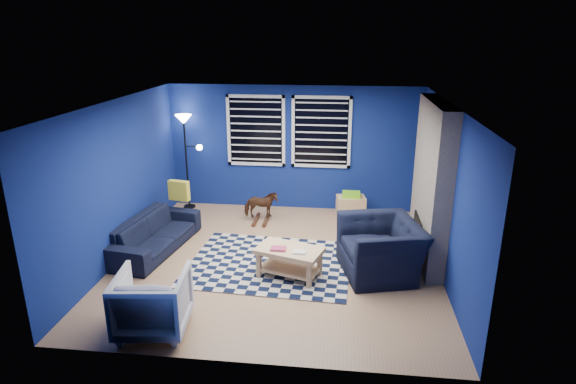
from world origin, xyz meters
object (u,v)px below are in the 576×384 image
object	(u,v)px
armchair_bent	(153,302)
rocking_horse	(261,205)
sofa	(155,234)
armchair_big	(381,248)
cabinet	(351,207)
floor_lamp	(185,132)
coffee_table	(289,256)
tv	(423,150)

from	to	relation	value
armchair_bent	rocking_horse	size ratio (longest dim) A/B	1.35
sofa	armchair_big	size ratio (longest dim) A/B	1.58
rocking_horse	cabinet	world-z (taller)	rocking_horse
armchair_big	rocking_horse	size ratio (longest dim) A/B	1.97
sofa	cabinet	xyz separation A→B (m)	(3.25, 1.81, -0.05)
cabinet	floor_lamp	distance (m)	3.58
floor_lamp	armchair_big	bearing A→B (deg)	-33.21
armchair_big	coffee_table	world-z (taller)	armchair_big
tv	coffee_table	xyz separation A→B (m)	(-2.19, -2.48, -1.07)
armchair_bent	sofa	bearing A→B (deg)	-75.51
sofa	rocking_horse	distance (m)	2.11
armchair_bent	rocking_horse	world-z (taller)	armchair_bent
tv	cabinet	world-z (taller)	tv
sofa	armchair_big	bearing A→B (deg)	-87.62
sofa	cabinet	world-z (taller)	sofa
sofa	tv	bearing A→B (deg)	-59.83
floor_lamp	armchair_bent	bearing A→B (deg)	-78.10
sofa	coffee_table	xyz separation A→B (m)	(2.33, -0.67, 0.04)
armchair_big	cabinet	xyz separation A→B (m)	(-0.42, 2.20, -0.16)
sofa	rocking_horse	size ratio (longest dim) A/B	3.12
armchair_bent	rocking_horse	bearing A→B (deg)	-107.42
tv	rocking_horse	xyz separation A→B (m)	(-2.98, -0.36, -1.06)
cabinet	armchair_bent	bearing A→B (deg)	-130.30
rocking_horse	coffee_table	xyz separation A→B (m)	(0.79, -2.11, -0.01)
sofa	floor_lamp	size ratio (longest dim) A/B	1.02
sofa	armchair_bent	world-z (taller)	armchair_bent
armchair_big	rocking_horse	bearing A→B (deg)	-145.09
armchair_bent	cabinet	world-z (taller)	armchair_bent
rocking_horse	tv	bearing A→B (deg)	-96.52
coffee_table	floor_lamp	xyz separation A→B (m)	(-2.38, 2.72, 1.25)
floor_lamp	sofa	bearing A→B (deg)	-88.60
armchair_big	armchair_bent	xyz separation A→B (m)	(-2.83, -1.81, -0.02)
tv	cabinet	xyz separation A→B (m)	(-1.27, 0.00, -1.16)
armchair_big	armchair_bent	distance (m)	3.36
armchair_big	floor_lamp	size ratio (longest dim) A/B	0.64
armchair_big	coffee_table	bearing A→B (deg)	-92.62
floor_lamp	rocking_horse	bearing A→B (deg)	-20.94
coffee_table	cabinet	xyz separation A→B (m)	(0.92, 2.48, -0.09)
floor_lamp	coffee_table	bearing A→B (deg)	-48.81
floor_lamp	cabinet	bearing A→B (deg)	-4.22
tv	rocking_horse	size ratio (longest dim) A/B	1.59
coffee_table	tv	bearing A→B (deg)	48.48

